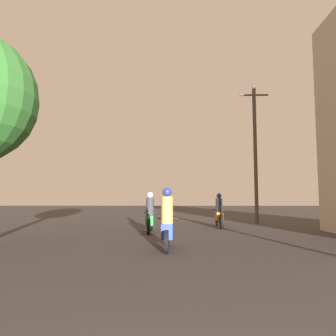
# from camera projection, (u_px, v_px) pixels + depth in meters

# --- Properties ---
(motorcycle_blue) EXTENTS (0.60, 1.91, 1.65)m
(motorcycle_blue) POSITION_uv_depth(u_px,v_px,m) (167.00, 224.00, 8.81)
(motorcycle_blue) COLOR black
(motorcycle_blue) RESTS_ON ground_plane
(motorcycle_green) EXTENTS (0.60, 2.07, 1.62)m
(motorcycle_green) POSITION_uv_depth(u_px,v_px,m) (150.00, 216.00, 13.04)
(motorcycle_green) COLOR black
(motorcycle_green) RESTS_ON ground_plane
(motorcycle_orange) EXTENTS (0.60, 2.14, 1.60)m
(motorcycle_orange) POSITION_uv_depth(u_px,v_px,m) (219.00, 214.00, 15.37)
(motorcycle_orange) COLOR black
(motorcycle_orange) RESTS_ON ground_plane
(utility_pole_far) EXTENTS (1.60, 0.20, 7.69)m
(utility_pole_far) POSITION_uv_depth(u_px,v_px,m) (255.00, 151.00, 18.20)
(utility_pole_far) COLOR #4C4238
(utility_pole_far) RESTS_ON ground_plane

